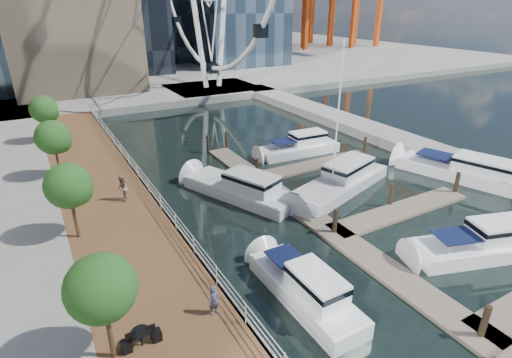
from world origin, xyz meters
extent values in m
plane|color=black|center=(0.00, 0.00, 0.00)|extent=(520.00, 520.00, 0.00)
cube|color=brown|center=(-9.00, 15.00, 0.50)|extent=(6.00, 60.00, 1.00)
cube|color=#595954|center=(-6.00, 15.00, 0.50)|extent=(0.25, 60.00, 1.00)
cube|color=gray|center=(0.00, 102.00, 0.50)|extent=(200.00, 114.00, 1.00)
cube|color=gray|center=(20.00, 20.00, 0.50)|extent=(4.00, 60.00, 1.00)
cube|color=gray|center=(14.00, 52.00, 0.50)|extent=(14.00, 12.00, 1.00)
cube|color=#6D6051|center=(3.00, 10.00, 0.10)|extent=(2.00, 32.00, 0.20)
cube|color=#6D6051|center=(9.00, 8.00, 0.10)|extent=(12.00, 2.00, 0.20)
cube|color=#6D6051|center=(9.00, 18.00, 0.10)|extent=(12.00, 2.00, 0.20)
cylinder|color=white|center=(11.50, 52.00, 14.00)|extent=(0.80, 0.80, 26.00)
cylinder|color=white|center=(16.50, 52.00, 14.00)|extent=(0.80, 0.80, 26.00)
cylinder|color=#3F2B1C|center=(-11.40, 4.00, 2.20)|extent=(0.20, 0.20, 2.40)
sphere|color=#265B1E|center=(-11.40, 4.00, 4.30)|extent=(2.60, 2.60, 2.60)
cylinder|color=#3F2B1C|center=(-11.40, 14.00, 2.20)|extent=(0.20, 0.20, 2.40)
sphere|color=#265B1E|center=(-11.40, 14.00, 4.30)|extent=(2.60, 2.60, 2.60)
cylinder|color=#3F2B1C|center=(-11.40, 24.00, 2.20)|extent=(0.20, 0.20, 2.40)
sphere|color=#265B1E|center=(-11.40, 24.00, 4.30)|extent=(2.60, 2.60, 2.60)
cylinder|color=#3F2B1C|center=(-11.40, 34.00, 2.20)|extent=(0.20, 0.20, 2.40)
sphere|color=#265B1E|center=(-11.40, 34.00, 4.30)|extent=(2.60, 2.60, 2.60)
imported|color=#4D4F67|center=(-7.02, 4.20, 1.73)|extent=(0.58, 0.43, 1.47)
imported|color=#8E6E62|center=(-8.01, 17.42, 1.94)|extent=(0.90, 1.05, 1.88)
imported|color=#2F313B|center=(-9.98, 33.10, 1.90)|extent=(1.15, 0.78, 1.81)
camera|label=1|loc=(-12.20, -8.68, 13.65)|focal=28.00mm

